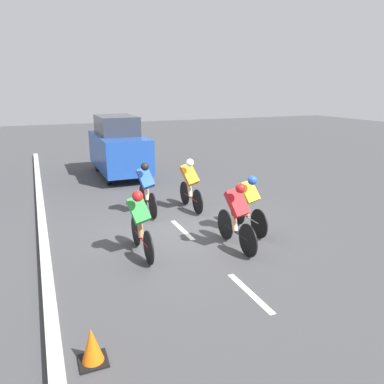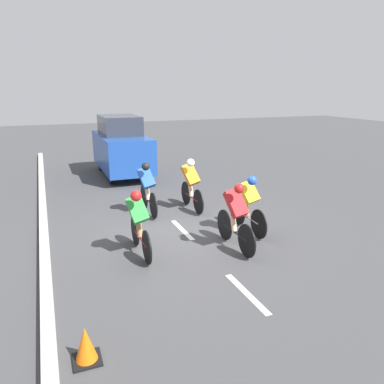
% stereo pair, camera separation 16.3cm
% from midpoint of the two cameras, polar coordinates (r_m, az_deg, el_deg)
% --- Properties ---
extents(ground_plane, '(60.00, 60.00, 0.00)m').
position_cam_midpoint_polar(ground_plane, '(9.33, -1.94, -5.82)').
color(ground_plane, '#424244').
extents(lane_stripe_near, '(0.12, 1.40, 0.01)m').
position_cam_midpoint_polar(lane_stripe_near, '(6.74, 8.10, -14.93)').
color(lane_stripe_near, white).
rests_on(lane_stripe_near, ground).
extents(lane_stripe_mid, '(0.12, 1.40, 0.01)m').
position_cam_midpoint_polar(lane_stripe_mid, '(9.34, -1.98, -5.77)').
color(lane_stripe_mid, white).
rests_on(lane_stripe_mid, ground).
extents(lane_stripe_far, '(0.12, 1.40, 0.01)m').
position_cam_midpoint_polar(lane_stripe_far, '(12.23, -7.33, -0.66)').
color(lane_stripe_far, white).
rests_on(lane_stripe_far, ground).
extents(curb, '(0.20, 25.01, 0.14)m').
position_cam_midpoint_polar(curb, '(8.80, -22.04, -7.90)').
color(curb, '#B7B2A8').
rests_on(curb, ground).
extents(cyclist_blue, '(0.45, 1.68, 1.51)m').
position_cam_midpoint_polar(cyclist_blue, '(10.32, -7.42, 0.78)').
color(cyclist_blue, black).
rests_on(cyclist_blue, ground).
extents(cyclist_red, '(0.43, 1.73, 1.55)m').
position_cam_midpoint_polar(cyclist_red, '(8.06, 6.25, -3.38)').
color(cyclist_red, black).
rests_on(cyclist_red, ground).
extents(cyclist_orange, '(0.47, 1.68, 1.55)m').
position_cam_midpoint_polar(cyclist_orange, '(10.59, -0.74, 1.42)').
color(cyclist_orange, black).
rests_on(cyclist_orange, ground).
extents(cyclist_yellow, '(0.44, 1.69, 1.47)m').
position_cam_midpoint_polar(cyclist_yellow, '(9.06, 8.13, -1.48)').
color(cyclist_yellow, black).
rests_on(cyclist_yellow, ground).
extents(cyclist_green, '(0.45, 1.70, 1.49)m').
position_cam_midpoint_polar(cyclist_green, '(7.77, -8.55, -4.34)').
color(cyclist_green, black).
rests_on(cyclist_green, ground).
extents(support_car, '(1.70, 4.12, 2.35)m').
position_cam_midpoint_polar(support_car, '(15.14, -11.48, 6.79)').
color(support_car, black).
rests_on(support_car, ground).
extents(traffic_cone, '(0.36, 0.36, 0.49)m').
position_cam_midpoint_polar(traffic_cone, '(5.33, -15.89, -21.70)').
color(traffic_cone, black).
rests_on(traffic_cone, ground).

